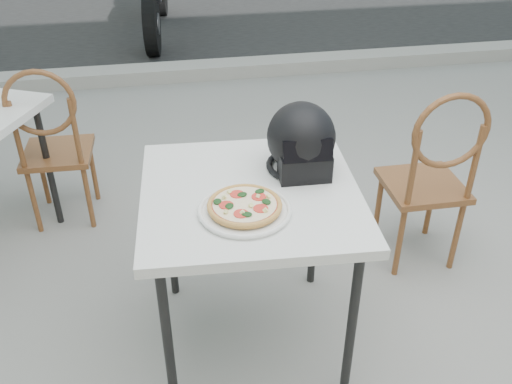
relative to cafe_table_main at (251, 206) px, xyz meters
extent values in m
plane|color=gray|center=(0.55, 0.21, -0.71)|extent=(80.00, 80.00, 0.00)
cube|color=gray|center=(0.55, 3.21, -0.65)|extent=(30.00, 0.25, 0.12)
cube|color=silver|center=(0.00, 0.00, 0.05)|extent=(0.87, 0.87, 0.04)
cylinder|color=black|center=(-0.36, -0.32, -0.34)|extent=(0.04, 0.04, 0.74)
cylinder|color=black|center=(0.32, -0.36, -0.34)|extent=(0.04, 0.04, 0.74)
cylinder|color=black|center=(-0.32, 0.36, -0.34)|extent=(0.04, 0.04, 0.74)
cylinder|color=black|center=(0.36, 0.32, -0.34)|extent=(0.04, 0.04, 0.74)
cylinder|color=white|center=(-0.05, -0.14, 0.08)|extent=(0.40, 0.40, 0.01)
torus|color=white|center=(-0.05, -0.14, 0.08)|extent=(0.42, 0.42, 0.02)
cylinder|color=tan|center=(-0.05, -0.14, 0.10)|extent=(0.33, 0.33, 0.01)
torus|color=tan|center=(-0.05, -0.14, 0.10)|extent=(0.34, 0.34, 0.02)
cylinder|color=red|center=(-0.05, -0.14, 0.10)|extent=(0.30, 0.30, 0.00)
cylinder|color=#F9E6BE|center=(-0.05, -0.14, 0.11)|extent=(0.29, 0.29, 0.00)
cylinder|color=red|center=(0.01, -0.11, 0.11)|extent=(0.07, 0.07, 0.00)
cylinder|color=red|center=(-0.06, -0.08, 0.11)|extent=(0.07, 0.07, 0.00)
cylinder|color=red|center=(-0.11, -0.14, 0.11)|extent=(0.07, 0.07, 0.00)
cylinder|color=red|center=(-0.07, -0.20, 0.11)|extent=(0.07, 0.07, 0.00)
cylinder|color=red|center=(0.01, -0.18, 0.11)|extent=(0.07, 0.07, 0.00)
ellipsoid|color=#143814|center=(-0.05, -0.09, 0.11)|extent=(0.05, 0.04, 0.01)
ellipsoid|color=#143814|center=(-0.10, -0.15, 0.11)|extent=(0.04, 0.05, 0.01)
ellipsoid|color=#143814|center=(0.03, -0.15, 0.11)|extent=(0.04, 0.05, 0.01)
ellipsoid|color=#143814|center=(-0.05, -0.21, 0.11)|extent=(0.05, 0.04, 0.01)
ellipsoid|color=#143814|center=(0.02, -0.08, 0.11)|extent=(0.05, 0.04, 0.01)
ellipsoid|color=#143814|center=(-0.14, -0.12, 0.11)|extent=(0.04, 0.04, 0.01)
cylinder|color=#FCFB9A|center=(-0.03, -0.16, 0.12)|extent=(0.02, 0.02, 0.02)
cylinder|color=#FCFB9A|center=(-0.11, -0.10, 0.12)|extent=(0.02, 0.02, 0.02)
cylinder|color=#FCFB9A|center=(0.01, -0.11, 0.12)|extent=(0.02, 0.02, 0.02)
cylinder|color=#FCFB9A|center=(-0.09, -0.06, 0.12)|extent=(0.02, 0.02, 0.02)
cylinder|color=#FCFB9A|center=(0.02, -0.20, 0.12)|extent=(0.02, 0.02, 0.02)
cylinder|color=#FCFB9A|center=(-0.12, -0.19, 0.12)|extent=(0.02, 0.02, 0.02)
cylinder|color=#FCFB9A|center=(0.05, -0.12, 0.12)|extent=(0.02, 0.02, 0.02)
cylinder|color=#FCFB9A|center=(-0.06, -0.20, 0.12)|extent=(0.02, 0.02, 0.02)
ellipsoid|color=black|center=(0.22, 0.13, 0.21)|extent=(0.28, 0.29, 0.28)
cube|color=black|center=(0.22, 0.05, 0.13)|extent=(0.20, 0.11, 0.11)
torus|color=black|center=(0.22, 0.13, 0.09)|extent=(0.28, 0.28, 0.02)
cube|color=black|center=(0.22, 0.01, 0.21)|extent=(0.19, 0.04, 0.09)
cube|color=brown|center=(0.95, 0.44, -0.29)|extent=(0.38, 0.38, 0.03)
cylinder|color=brown|center=(1.10, 0.59, -0.50)|extent=(0.03, 0.03, 0.42)
cylinder|color=brown|center=(0.80, 0.60, -0.50)|extent=(0.03, 0.03, 0.42)
cylinder|color=brown|center=(1.10, 0.29, -0.50)|extent=(0.03, 0.03, 0.42)
cylinder|color=brown|center=(0.80, 0.29, -0.50)|extent=(0.03, 0.03, 0.42)
cylinder|color=brown|center=(1.10, 0.28, -0.09)|extent=(0.03, 0.03, 0.40)
cylinder|color=brown|center=(0.80, 0.28, -0.09)|extent=(0.03, 0.03, 0.40)
torus|color=brown|center=(0.95, 0.28, 0.09)|extent=(0.37, 0.03, 0.37)
cylinder|color=black|center=(-0.94, 1.08, -0.35)|extent=(0.05, 0.05, 0.74)
cube|color=brown|center=(-0.89, 1.15, -0.30)|extent=(0.38, 0.38, 0.03)
cylinder|color=brown|center=(-0.74, 1.29, -0.51)|extent=(0.03, 0.03, 0.40)
cylinder|color=brown|center=(-1.03, 1.30, -0.51)|extent=(0.03, 0.03, 0.40)
cylinder|color=brown|center=(-0.75, 0.99, -0.51)|extent=(0.03, 0.03, 0.40)
cylinder|color=brown|center=(-1.04, 1.00, -0.51)|extent=(0.03, 0.03, 0.40)
cylinder|color=brown|center=(-0.75, 0.98, -0.11)|extent=(0.03, 0.03, 0.39)
cylinder|color=brown|center=(-1.04, 1.00, -0.11)|extent=(0.03, 0.03, 0.39)
torus|color=brown|center=(-0.90, 0.99, 0.07)|extent=(0.36, 0.04, 0.36)
cylinder|color=black|center=(-0.31, 3.90, -0.40)|extent=(0.18, 0.63, 0.62)
cylinder|color=slate|center=(-0.31, 3.90, -0.40)|extent=(0.16, 0.22, 0.21)
camera|label=1|loc=(-0.30, -1.79, 1.23)|focal=40.00mm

